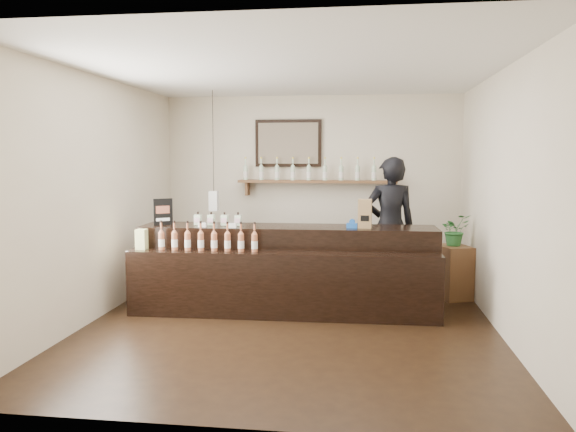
# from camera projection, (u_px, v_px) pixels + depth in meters

# --- Properties ---
(ground) EXTENTS (5.00, 5.00, 0.00)m
(ground) POSITION_uv_depth(u_px,v_px,m) (290.00, 323.00, 6.33)
(ground) COLOR black
(ground) RESTS_ON ground
(room_shell) EXTENTS (5.00, 5.00, 5.00)m
(room_shell) POSITION_uv_depth(u_px,v_px,m) (290.00, 172.00, 6.15)
(room_shell) COLOR beige
(room_shell) RESTS_ON ground
(back_wall_decor) EXTENTS (2.66, 0.96, 1.69)m
(back_wall_decor) POSITION_uv_depth(u_px,v_px,m) (300.00, 164.00, 8.51)
(back_wall_decor) COLOR #55331D
(back_wall_decor) RESTS_ON ground
(counter) EXTENTS (3.66, 1.04, 1.19)m
(counter) POSITION_uv_depth(u_px,v_px,m) (285.00, 271.00, 6.86)
(counter) COLOR black
(counter) RESTS_ON ground
(promo_sign) EXTENTS (0.21, 0.15, 0.33)m
(promo_sign) POSITION_uv_depth(u_px,v_px,m) (163.00, 212.00, 7.03)
(promo_sign) COLOR black
(promo_sign) RESTS_ON counter
(paper_bag) EXTENTS (0.17, 0.13, 0.35)m
(paper_bag) POSITION_uv_depth(u_px,v_px,m) (365.00, 214.00, 6.72)
(paper_bag) COLOR olive
(paper_bag) RESTS_ON counter
(tape_dispenser) EXTENTS (0.14, 0.07, 0.11)m
(tape_dispenser) POSITION_uv_depth(u_px,v_px,m) (352.00, 225.00, 6.74)
(tape_dispenser) COLOR #184EA8
(tape_dispenser) RESTS_ON counter
(side_cabinet) EXTENTS (0.49, 0.57, 0.71)m
(side_cabinet) POSITION_uv_depth(u_px,v_px,m) (453.00, 272.00, 7.44)
(side_cabinet) COLOR #55331D
(side_cabinet) RESTS_ON ground
(potted_plant) EXTENTS (0.48, 0.46, 0.42)m
(potted_plant) POSITION_uv_depth(u_px,v_px,m) (455.00, 230.00, 7.38)
(potted_plant) COLOR #2B6B2F
(potted_plant) RESTS_ON side_cabinet
(shopkeeper) EXTENTS (0.85, 0.64, 2.12)m
(shopkeeper) POSITION_uv_depth(u_px,v_px,m) (390.00, 217.00, 7.60)
(shopkeeper) COLOR black
(shopkeeper) RESTS_ON ground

